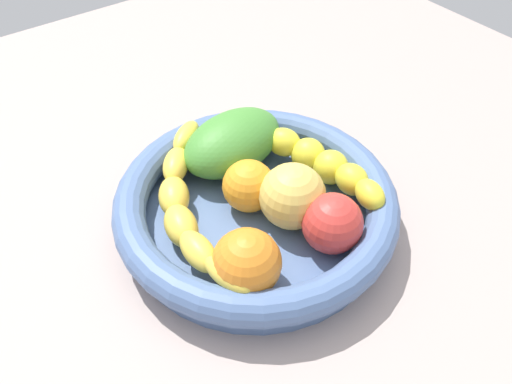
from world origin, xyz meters
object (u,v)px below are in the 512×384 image
(orange_front, at_px, (247,263))
(apple_yellow, at_px, (292,196))
(fruit_bowl, at_px, (256,206))
(tomato_red, at_px, (332,223))
(banana_draped_right, at_px, (186,206))
(orange_mid_left, at_px, (249,186))
(mango_green, at_px, (233,142))
(banana_draped_left, at_px, (316,161))

(orange_front, height_order, apple_yellow, apple_yellow)
(fruit_bowl, distance_m, tomato_red, 0.09)
(banana_draped_right, height_order, orange_front, orange_front)
(apple_yellow, relative_size, tomato_red, 1.14)
(orange_mid_left, relative_size, mango_green, 0.44)
(banana_draped_left, relative_size, orange_mid_left, 3.46)
(banana_draped_right, height_order, orange_mid_left, orange_mid_left)
(banana_draped_right, height_order, apple_yellow, apple_yellow)
(banana_draped_right, height_order, mango_green, mango_green)
(fruit_bowl, relative_size, orange_front, 4.63)
(fruit_bowl, relative_size, tomato_red, 4.93)
(banana_draped_left, bearing_deg, orange_front, 115.95)
(banana_draped_right, bearing_deg, banana_draped_left, -100.65)
(mango_green, xyz_separation_m, tomato_red, (-0.16, -0.01, -0.00))
(banana_draped_right, height_order, tomato_red, tomato_red)
(banana_draped_right, bearing_deg, orange_front, -177.43)
(banana_draped_right, distance_m, tomato_red, 0.15)
(tomato_red, bearing_deg, apple_yellow, 11.96)
(mango_green, bearing_deg, fruit_bowl, 162.17)
(orange_front, xyz_separation_m, orange_mid_left, (0.08, -0.06, -0.00))
(apple_yellow, bearing_deg, fruit_bowl, 36.85)
(orange_mid_left, bearing_deg, fruit_bowl, 178.78)
(banana_draped_right, xyz_separation_m, orange_mid_left, (-0.02, -0.07, 0.00))
(fruit_bowl, xyz_separation_m, apple_yellow, (-0.03, -0.02, 0.03))
(mango_green, bearing_deg, banana_draped_right, 118.40)
(banana_draped_left, relative_size, mango_green, 1.52)
(fruit_bowl, bearing_deg, banana_draped_left, -89.12)
(fruit_bowl, xyz_separation_m, banana_draped_left, (0.00, -0.09, 0.02))
(orange_front, distance_m, tomato_red, 0.10)
(fruit_bowl, bearing_deg, tomato_red, -157.22)
(orange_front, distance_m, apple_yellow, 0.10)
(orange_front, bearing_deg, banana_draped_left, -64.05)
(banana_draped_left, distance_m, apple_yellow, 0.07)
(apple_yellow, bearing_deg, tomato_red, -168.04)
(tomato_red, bearing_deg, banana_draped_right, 42.45)
(banana_draped_left, bearing_deg, tomato_red, 147.87)
(apple_yellow, bearing_deg, orange_mid_left, 27.55)
(tomato_red, bearing_deg, fruit_bowl, 22.78)
(banana_draped_left, xyz_separation_m, orange_mid_left, (0.01, 0.09, 0.00))
(banana_draped_left, distance_m, tomato_red, 0.10)
(orange_mid_left, height_order, tomato_red, tomato_red)
(banana_draped_right, bearing_deg, apple_yellow, -124.01)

